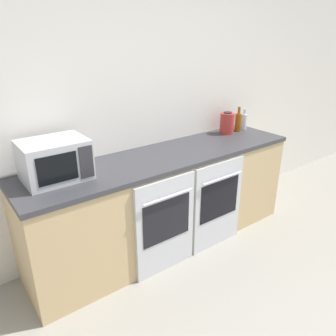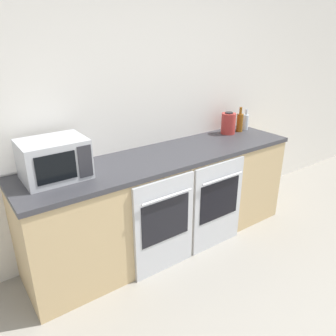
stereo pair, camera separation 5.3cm
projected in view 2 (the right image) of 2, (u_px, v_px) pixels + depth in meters
wall_back at (144, 104)px, 3.01m from camera, size 10.00×0.06×2.60m
counter_back at (166, 200)px, 3.07m from camera, size 2.63×0.66×0.91m
oven_left at (165, 226)px, 2.70m from camera, size 0.58×0.06×0.85m
oven_right at (218, 205)px, 3.03m from camera, size 0.58×0.06×0.85m
microwave at (54, 159)px, 2.38m from camera, size 0.46×0.36×0.30m
bottle_clear at (246, 122)px, 3.62m from camera, size 0.06×0.06×0.23m
bottle_amber at (240, 122)px, 3.55m from camera, size 0.07×0.07×0.27m
kettle at (228, 123)px, 3.47m from camera, size 0.15×0.15×0.23m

